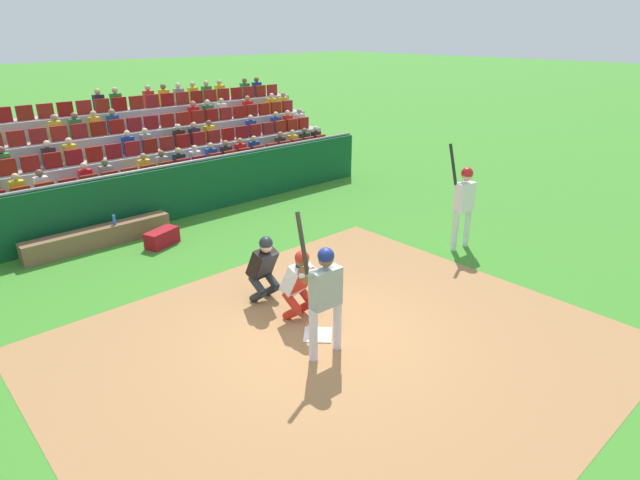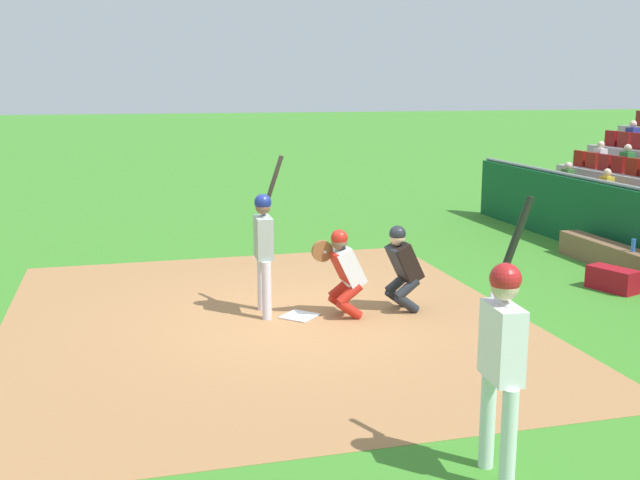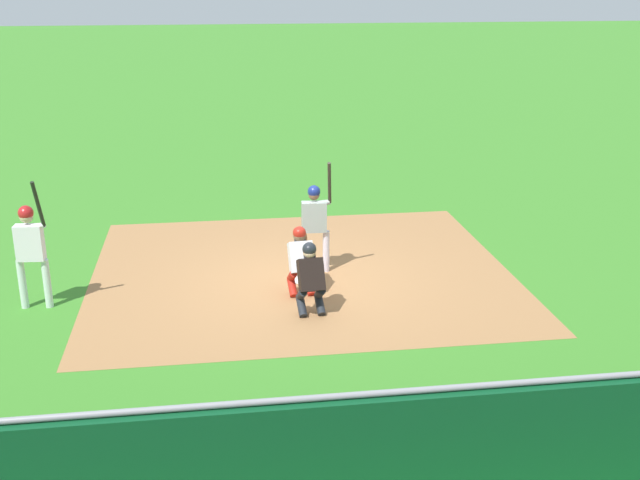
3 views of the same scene
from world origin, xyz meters
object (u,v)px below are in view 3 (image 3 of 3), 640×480
object	(u,v)px
on_deck_batter	(30,245)
equipment_duffel_bag	(361,418)
home_plate_umpire	(310,276)
water_bottle_on_bench	(435,426)
batter_at_plate	(315,219)
dugout_bench	(465,451)
home_plate_marker	(304,280)
catcher_crouching	(301,257)

from	to	relation	value
on_deck_batter	equipment_duffel_bag	bearing A→B (deg)	-43.50
home_plate_umpire	water_bottle_on_bench	distance (m)	4.60
batter_at_plate	home_plate_umpire	bearing A→B (deg)	-99.88
dugout_bench	water_bottle_on_bench	xyz separation A→B (m)	(-0.37, 0.05, 0.33)
dugout_bench	home_plate_umpire	bearing A→B (deg)	104.99
home_plate_marker	on_deck_batter	size ratio (longest dim) A/B	0.19
dugout_bench	water_bottle_on_bench	bearing A→B (deg)	172.55
catcher_crouching	dugout_bench	world-z (taller)	catcher_crouching
on_deck_batter	catcher_crouching	bearing A→B (deg)	-0.55
water_bottle_on_bench	equipment_duffel_bag	distance (m)	1.17
home_plate_marker	batter_at_plate	xyz separation A→B (m)	(0.26, 0.45, 1.06)
batter_at_plate	dugout_bench	xyz separation A→B (m)	(0.88, -6.50, -0.86)
equipment_duffel_bag	dugout_bench	bearing A→B (deg)	-60.72
batter_at_plate	water_bottle_on_bench	xyz separation A→B (m)	(0.52, -6.45, -0.53)
home_plate_umpire	on_deck_batter	size ratio (longest dim) A/B	0.55
equipment_duffel_bag	on_deck_batter	xyz separation A→B (m)	(-4.83, 4.59, 0.97)
dugout_bench	water_bottle_on_bench	size ratio (longest dim) A/B	14.69
home_plate_umpire	water_bottle_on_bench	xyz separation A→B (m)	(0.85, -4.51, -0.15)
home_plate_marker	batter_at_plate	size ratio (longest dim) A/B	0.20
dugout_bench	equipment_duffel_bag	size ratio (longest dim) A/B	4.18
dugout_bench	equipment_duffel_bag	xyz separation A→B (m)	(-1.05, 0.92, -0.04)
equipment_duffel_bag	water_bottle_on_bench	bearing A→B (deg)	-71.40
home_plate_marker	dugout_bench	distance (m)	6.17
home_plate_umpire	dugout_bench	distance (m)	4.75
batter_at_plate	dugout_bench	bearing A→B (deg)	-82.26
home_plate_umpire	equipment_duffel_bag	distance (m)	3.69
home_plate_marker	water_bottle_on_bench	distance (m)	6.08
home_plate_marker	water_bottle_on_bench	world-z (taller)	water_bottle_on_bench
batter_at_plate	dugout_bench	distance (m)	6.62
home_plate_marker	equipment_duffel_bag	world-z (taller)	equipment_duffel_bag
home_plate_marker	water_bottle_on_bench	xyz separation A→B (m)	(0.78, -6.01, 0.53)
catcher_crouching	water_bottle_on_bench	bearing A→B (deg)	-80.46
catcher_crouching	on_deck_batter	xyz separation A→B (m)	(-4.61, 0.04, 0.44)
dugout_bench	home_plate_marker	bearing A→B (deg)	100.70
home_plate_umpire	on_deck_batter	world-z (taller)	on_deck_batter
home_plate_marker	on_deck_batter	world-z (taller)	on_deck_batter
dugout_bench	equipment_duffel_bag	world-z (taller)	dugout_bench
home_plate_umpire	on_deck_batter	xyz separation A→B (m)	(-4.66, 0.94, 0.46)
water_bottle_on_bench	home_plate_marker	bearing A→B (deg)	97.36
dugout_bench	on_deck_batter	size ratio (longest dim) A/B	1.38
home_plate_marker	catcher_crouching	world-z (taller)	catcher_crouching
batter_at_plate	equipment_duffel_bag	bearing A→B (deg)	-91.74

